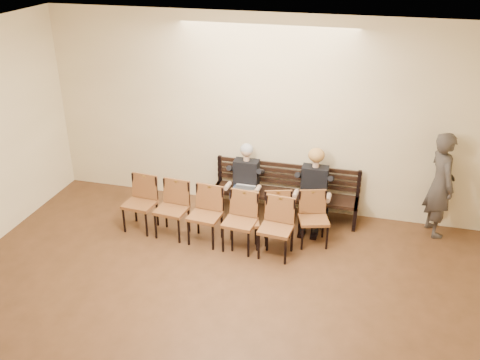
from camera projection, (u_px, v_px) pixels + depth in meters
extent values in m
cube|color=#FBE5B4|center=(265.00, 115.00, 9.33)|extent=(8.00, 0.02, 3.50)
cube|color=white|center=(133.00, 103.00, 4.22)|extent=(8.00, 10.00, 0.02)
cube|color=black|center=(284.00, 205.00, 9.59)|extent=(2.60, 0.90, 0.45)
cube|color=silver|center=(244.00, 189.00, 9.36)|extent=(0.41, 0.35, 0.26)
cylinder|color=silver|center=(320.00, 203.00, 8.93)|extent=(0.08, 0.08, 0.22)
cube|color=black|center=(314.00, 216.00, 9.36)|extent=(0.45, 0.35, 0.30)
imported|color=#37312D|center=(442.00, 177.00, 8.72)|extent=(0.73, 0.89, 2.09)
cube|color=brown|center=(205.00, 216.00, 8.70)|extent=(2.94, 0.76, 0.95)
cube|color=brown|center=(279.00, 221.00, 8.64)|extent=(1.66, 0.93, 0.89)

